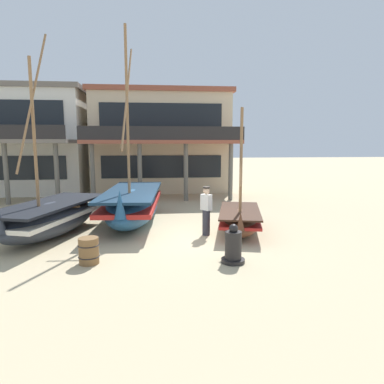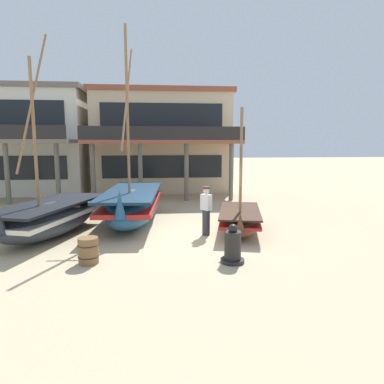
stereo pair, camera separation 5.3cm
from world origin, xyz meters
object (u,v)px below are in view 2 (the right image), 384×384
object	(u,v)px
wooden_barrel	(88,251)
harbor_building_annex	(18,141)
fishing_boat_centre_large	(133,205)
fishing_boat_far_right	(51,217)
fisherman_by_hull	(206,211)
capstan_winch	(233,247)
fishing_boat_near_left	(240,219)
harbor_building_main	(162,141)

from	to	relation	value
wooden_barrel	harbor_building_annex	bearing A→B (deg)	115.98
fishing_boat_centre_large	fishing_boat_far_right	distance (m)	3.11
fisherman_by_hull	capstan_winch	bearing A→B (deg)	-83.63
fishing_boat_near_left	fishing_boat_centre_large	size ratio (longest dim) A/B	0.60
fishing_boat_far_right	wooden_barrel	xyz separation A→B (m)	(1.81, -2.95, -0.29)
fishing_boat_near_left	capstan_winch	distance (m)	3.20
fishing_boat_near_left	wooden_barrel	world-z (taller)	fishing_boat_near_left
fishing_boat_near_left	capstan_winch	bearing A→B (deg)	-106.93
fisherman_by_hull	harbor_building_main	xyz separation A→B (m)	(-1.30, 12.65, 2.42)
fishing_boat_near_left	fisherman_by_hull	world-z (taller)	fishing_boat_near_left
capstan_winch	harbor_building_main	world-z (taller)	harbor_building_main
wooden_barrel	harbor_building_main	distance (m)	15.56
fishing_boat_centre_large	harbor_building_annex	bearing A→B (deg)	128.60
fishing_boat_centre_large	harbor_building_main	bearing A→B (deg)	82.81
fishing_boat_near_left	fishing_boat_centre_large	bearing A→B (deg)	154.86
capstan_winch	harbor_building_annex	world-z (taller)	harbor_building_annex
fishing_boat_near_left	wooden_barrel	xyz separation A→B (m)	(-4.73, -2.75, -0.11)
fishing_boat_near_left	harbor_building_main	distance (m)	12.94
fishing_boat_centre_large	fishing_boat_far_right	world-z (taller)	fishing_boat_centre_large
fishing_boat_far_right	wooden_barrel	distance (m)	3.48
fishing_boat_centre_large	fishing_boat_far_right	size ratio (longest dim) A/B	1.09
fishing_boat_near_left	harbor_building_main	world-z (taller)	harbor_building_main
fisherman_by_hull	fishing_boat_centre_large	bearing A→B (deg)	141.56
fishing_boat_near_left	wooden_barrel	bearing A→B (deg)	-149.81
wooden_barrel	fishing_boat_far_right	bearing A→B (deg)	121.45
harbor_building_main	fishing_boat_far_right	bearing A→B (deg)	-108.14
fishing_boat_centre_large	wooden_barrel	xyz separation A→B (m)	(-0.85, -4.57, -0.38)
fishing_boat_near_left	fishing_boat_far_right	distance (m)	6.54
fishing_boat_near_left	harbor_building_main	xyz separation A→B (m)	(-2.54, 12.38, 2.79)
fishing_boat_centre_large	fishing_boat_far_right	bearing A→B (deg)	-148.70
fishing_boat_centre_large	capstan_winch	world-z (taller)	fishing_boat_centre_large
capstan_winch	harbor_building_annex	size ratio (longest dim) A/B	0.12
capstan_winch	wooden_barrel	world-z (taller)	capstan_winch
fisherman_by_hull	harbor_building_annex	size ratio (longest dim) A/B	0.19
wooden_barrel	fishing_boat_centre_large	bearing A→B (deg)	79.48
fishing_boat_near_left	fishing_boat_far_right	world-z (taller)	fishing_boat_far_right
fishing_boat_near_left	capstan_winch	xyz separation A→B (m)	(-0.93, -3.06, -0.04)
capstan_winch	harbor_building_annex	xyz separation A→B (m)	(-10.84, 14.77, 2.86)
capstan_winch	fishing_boat_far_right	bearing A→B (deg)	149.74
fishing_boat_far_right	harbor_building_main	xyz separation A→B (m)	(3.99, 12.17, 2.62)
fishing_boat_centre_large	harbor_building_annex	size ratio (longest dim) A/B	0.80
fishing_boat_near_left	fishing_boat_centre_large	distance (m)	4.29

